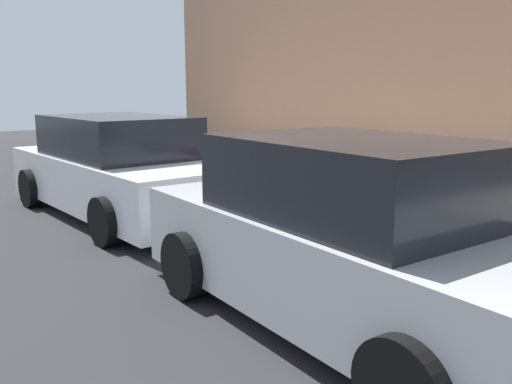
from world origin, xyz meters
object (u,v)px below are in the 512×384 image
(suitcase_red_3, at_px, (380,203))
(parked_car_white_1, at_px, (119,169))
(suitcase_maroon_1, at_px, (437,220))
(suitcase_black_11, at_px, (214,170))
(suitcase_maroon_8, at_px, (265,179))
(parked_car_silver_0, at_px, (351,239))
(suitcase_teal_0, at_px, (481,230))
(suitcase_black_4, at_px, (356,202))
(suitcase_silver_2, at_px, (406,210))
(suitcase_navy_5, at_px, (324,196))
(suitcase_olive_6, at_px, (304,189))
(suitcase_red_10, at_px, (228,171))
(fire_hydrant, at_px, (197,161))
(suitcase_teal_7, at_px, (284,186))
(suitcase_silver_9, at_px, (246,177))
(bollard_post, at_px, (176,159))

(suitcase_red_3, height_order, parked_car_white_1, parked_car_white_1)
(suitcase_maroon_1, height_order, suitcase_black_11, suitcase_black_11)
(suitcase_maroon_8, relative_size, parked_car_white_1, 0.15)
(parked_car_silver_0, bearing_deg, suitcase_red_3, -54.37)
(suitcase_teal_0, bearing_deg, suitcase_maroon_8, -0.83)
(suitcase_black_4, height_order, suitcase_black_11, suitcase_black_11)
(suitcase_silver_2, bearing_deg, suitcase_black_11, 0.47)
(suitcase_navy_5, relative_size, suitcase_olive_6, 1.06)
(suitcase_maroon_8, bearing_deg, suitcase_navy_5, 176.24)
(suitcase_red_10, height_order, fire_hydrant, suitcase_red_10)
(suitcase_teal_7, distance_m, suitcase_silver_9, 1.07)
(suitcase_black_4, height_order, fire_hydrant, suitcase_black_4)
(suitcase_black_4, height_order, suitcase_maroon_8, suitcase_black_4)
(suitcase_maroon_8, bearing_deg, parked_car_silver_0, 151.55)
(suitcase_black_4, relative_size, suitcase_teal_7, 0.96)
(suitcase_red_3, bearing_deg, suitcase_navy_5, 5.75)
(suitcase_red_10, height_order, bollard_post, suitcase_red_10)
(suitcase_teal_0, height_order, suitcase_olive_6, suitcase_olive_6)
(suitcase_red_3, bearing_deg, suitcase_teal_7, 1.14)
(bollard_post, relative_size, parked_car_white_1, 0.16)
(suitcase_black_11, distance_m, fire_hydrant, 0.68)
(suitcase_red_10, height_order, suitcase_black_11, suitcase_red_10)
(suitcase_maroon_1, bearing_deg, suitcase_silver_2, -7.80)
(suitcase_maroon_8, relative_size, suitcase_red_10, 0.79)
(suitcase_silver_2, xyz_separation_m, bollard_post, (5.67, 0.17, 0.04))
(suitcase_red_3, relative_size, parked_car_white_1, 0.20)
(suitcase_maroon_1, height_order, parked_car_white_1, parked_car_white_1)
(suitcase_silver_2, height_order, suitcase_red_10, suitcase_silver_2)
(suitcase_silver_2, distance_m, suitcase_black_4, 0.88)
(suitcase_black_11, height_order, parked_car_white_1, parked_car_white_1)
(suitcase_black_11, distance_m, bollard_post, 1.25)
(suitcase_teal_0, relative_size, suitcase_red_10, 0.90)
(suitcase_red_3, bearing_deg, suitcase_black_11, 0.87)
(suitcase_silver_2, relative_size, suitcase_silver_9, 1.24)
(suitcase_maroon_1, distance_m, bollard_post, 6.17)
(suitcase_navy_5, bearing_deg, suitcase_maroon_1, -179.94)
(suitcase_maroon_8, height_order, bollard_post, bollard_post)
(suitcase_silver_9, distance_m, parked_car_silver_0, 5.05)
(suitcase_navy_5, relative_size, fire_hydrant, 1.22)
(suitcase_red_10, bearing_deg, suitcase_olive_6, -179.87)
(suitcase_teal_7, bearing_deg, suitcase_black_11, 0.62)
(bollard_post, bearing_deg, suitcase_navy_5, -178.72)
(suitcase_teal_0, distance_m, suitcase_silver_2, 1.02)
(suitcase_silver_2, height_order, fire_hydrant, suitcase_silver_2)
(suitcase_navy_5, bearing_deg, suitcase_teal_7, -3.22)
(suitcase_teal_7, relative_size, fire_hydrant, 1.11)
(suitcase_black_4, relative_size, suitcase_olive_6, 0.92)
(suitcase_navy_5, height_order, suitcase_black_11, suitcase_black_11)
(suitcase_maroon_8, bearing_deg, suitcase_black_11, 2.49)
(suitcase_maroon_1, distance_m, suitcase_silver_9, 3.94)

